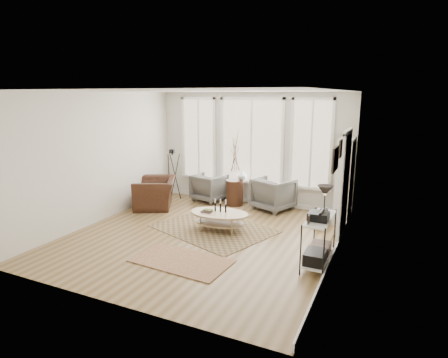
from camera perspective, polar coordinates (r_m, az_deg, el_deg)
The scene contains 17 objects.
room at distance 7.36m, azimuth -3.15°, elevation 1.71°, with size 5.50×5.54×2.90m.
bay_window at distance 9.76m, azimuth 4.18°, elevation 5.51°, with size 4.14×0.12×2.24m.
door at distance 7.73m, azimuth 17.93°, elevation -0.65°, with size 0.09×1.06×2.22m.
bookcase at distance 8.83m, azimuth 17.89°, elevation -0.15°, with size 0.31×0.85×2.06m.
low_shelf at distance 6.56m, azimuth 14.27°, elevation -8.38°, with size 0.38×1.08×1.30m.
wall_art at distance 6.21m, azimuth 16.80°, elevation 3.35°, with size 0.04×0.88×0.44m.
rug_main at distance 8.14m, azimuth -1.61°, elevation -7.57°, with size 2.36×1.77×0.01m, color brown.
rug_runner at distance 6.69m, azimuth -6.50°, elevation -12.24°, with size 1.68×0.94×0.01m, color brown.
coffee_table at distance 7.96m, azimuth -0.76°, elevation -5.71°, with size 1.31×0.89×0.58m.
armchair_left at distance 10.19m, azimuth -2.21°, elevation -1.25°, with size 0.79×0.81×0.74m, color #61615C.
armchair_right at distance 9.45m, azimuth 7.55°, elevation -2.24°, with size 0.86×0.89×0.81m, color #61615C.
side_table at distance 9.64m, azimuth 1.66°, elevation 1.19°, with size 0.45×0.45×1.88m.
vase at distance 9.71m, azimuth 2.76°, elevation 0.63°, with size 0.24×0.24×0.25m, color silver.
accent_chair at distance 9.74m, azimuth -10.45°, elevation -2.10°, with size 1.00×1.15×0.74m, color #3A1F14.
tripod_camera at distance 10.34m, azimuth -7.76°, elevation 0.38°, with size 0.49×0.49×1.39m.
book_stack_near at distance 8.68m, azimuth 14.58°, elevation -6.09°, with size 0.22×0.28×0.18m, color brown.
book_stack_far at distance 8.41m, azimuth 14.20°, elevation -6.79°, with size 0.19×0.24×0.15m, color brown.
Camera 1 is at (3.42, -6.34, 2.83)m, focal length 30.00 mm.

